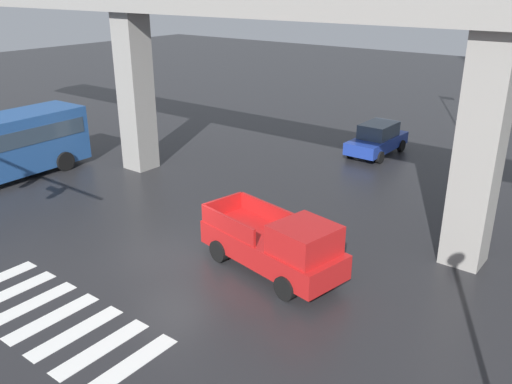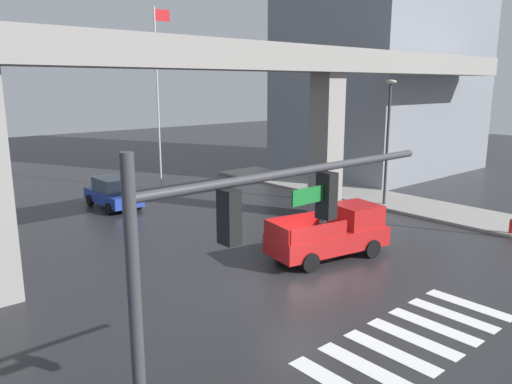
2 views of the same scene
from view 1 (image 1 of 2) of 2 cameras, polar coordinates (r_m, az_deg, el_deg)
The scene contains 6 objects.
ground_plane at distance 18.87m, azimuth -8.95°, elevation -6.71°, with size 120.00×120.00×0.00m, color #232326.
crosswalk_stripes at distance 16.51m, azimuth -20.90°, elevation -12.45°, with size 7.15×2.80×0.01m.
elevated_overpass at distance 21.03m, azimuth 1.67°, elevation 17.71°, with size 50.03×2.12×8.78m.
pickup_truck at distance 17.17m, azimuth 2.33°, elevation -5.72°, with size 5.36×2.81×2.08m.
sedan_blue at distance 30.01m, azimuth 12.81°, elevation 5.54°, with size 2.01×4.32×1.72m.
flagpole at distance 29.76m, azimuth 24.36°, elevation 15.60°, with size 1.16×0.12×11.76m.
Camera 1 is at (12.30, -11.25, 8.84)m, focal length 37.50 mm.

